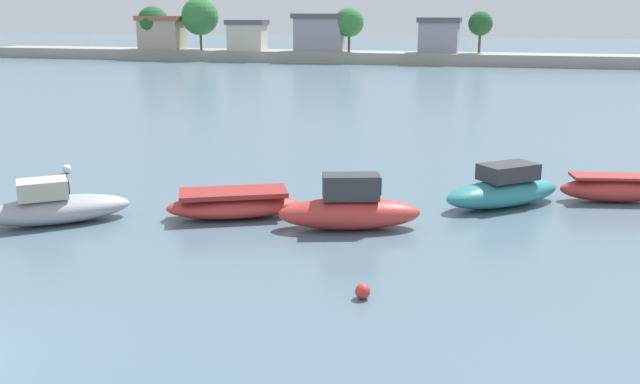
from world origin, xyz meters
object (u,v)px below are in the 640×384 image
Objects in this scene: moored_boat_4 at (504,190)px; moored_boat_3 at (350,209)px; mooring_buoy_0 at (67,169)px; moored_boat_2 at (234,204)px; moored_boat_5 at (615,189)px; moored_boat_1 at (55,207)px; mooring_buoy_3 at (363,291)px.

moored_boat_3 is at bearing 179.06° from moored_boat_4.
mooring_buoy_0 is (-19.68, 0.64, -0.44)m from moored_boat_4.
moored_boat_3 is 1.02× the size of moored_boat_4.
moored_boat_5 is at bearing -1.42° from moored_boat_2.
moored_boat_5 is at bearing -15.26° from moored_boat_1.
moored_boat_1 is 10.43m from moored_boat_3.
moored_boat_3 is (4.40, -0.30, 0.22)m from moored_boat_2.
moored_boat_2 reaches higher than mooring_buoy_3.
moored_boat_2 is at bearing 134.24° from mooring_buoy_3.
mooring_buoy_0 is at bearing 136.47° from moored_boat_4.
moored_boat_2 is 4.42m from moored_boat_3.
moored_boat_1 is 21.25m from moored_boat_5.
moored_boat_1 reaches higher than mooring_buoy_0.
moored_boat_1 reaches higher than moored_boat_5.
mooring_buoy_0 is at bearing 145.93° from mooring_buoy_3.
moored_boat_1 is 12.31× the size of mooring_buoy_0.
mooring_buoy_0 is (-14.57, 5.04, -0.49)m from moored_boat_3.
moored_boat_3 is 6.74m from moored_boat_4.
moored_boat_4 is 19.69m from mooring_buoy_0.
moored_boat_1 is at bearing 176.89° from moored_boat_2.
mooring_buoy_3 is at bearing -70.50° from moored_boat_2.
moored_boat_5 is at bearing 2.83° from mooring_buoy_0.
moored_boat_3 reaches higher than mooring_buoy_3.
moored_boat_4 reaches higher than moored_boat_1.
moored_boat_3 is 1.17× the size of moored_boat_5.
moored_boat_1 is at bearing 161.73° from mooring_buoy_3.
moored_boat_3 is (10.24, 2.01, 0.10)m from moored_boat_1.
mooring_buoy_0 is 1.01× the size of mooring_buoy_3.
moored_boat_1 reaches higher than moored_boat_2.
moored_boat_1 is 16.63m from moored_boat_4.
moored_boat_4 is at bearing 71.64° from mooring_buoy_3.
mooring_buoy_0 is 19.61m from mooring_buoy_3.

